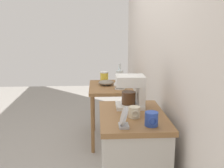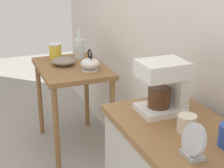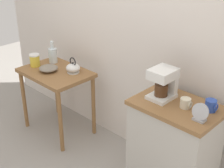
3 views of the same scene
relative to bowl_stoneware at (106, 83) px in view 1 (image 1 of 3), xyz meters
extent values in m
plane|color=gray|center=(0.77, 0.09, -0.79)|extent=(8.00, 8.00, 0.00)
cube|color=silver|center=(0.87, 0.49, 0.61)|extent=(4.40, 0.10, 2.80)
cube|color=olive|center=(0.05, 0.05, -0.06)|extent=(0.77, 0.55, 0.04)
cylinder|color=olive|center=(-0.29, -0.18, -0.43)|extent=(0.04, 0.04, 0.72)
cylinder|color=olive|center=(0.39, -0.18, -0.43)|extent=(0.04, 0.04, 0.72)
cylinder|color=olive|center=(-0.29, 0.29, -0.43)|extent=(0.04, 0.04, 0.72)
cylinder|color=olive|center=(0.39, 0.29, -0.43)|extent=(0.04, 0.04, 0.72)
cube|color=olive|center=(1.55, 0.14, 0.08)|extent=(0.70, 0.48, 0.04)
cylinder|color=gray|center=(0.00, 0.00, -0.03)|extent=(0.09, 0.09, 0.01)
ellipsoid|color=gray|center=(0.00, 0.00, 0.00)|extent=(0.20, 0.20, 0.06)
cylinder|color=white|center=(0.22, 0.16, -0.03)|extent=(0.13, 0.13, 0.01)
ellipsoid|color=white|center=(0.22, 0.16, 0.02)|extent=(0.15, 0.15, 0.09)
cone|color=white|center=(0.30, 0.16, 0.03)|extent=(0.08, 0.03, 0.05)
sphere|color=black|center=(0.22, 0.16, 0.08)|extent=(0.02, 0.02, 0.02)
torus|color=black|center=(0.22, 0.16, 0.09)|extent=(0.10, 0.01, 0.10)
cylinder|color=silver|center=(-0.17, 0.19, 0.05)|extent=(0.10, 0.10, 0.17)
cylinder|color=silver|center=(-0.17, 0.19, 0.18)|extent=(0.03, 0.03, 0.09)
cylinder|color=gold|center=(-0.23, -0.02, 0.03)|extent=(0.11, 0.11, 0.13)
cylinder|color=white|center=(-0.23, -0.02, 0.10)|extent=(0.11, 0.11, 0.01)
cube|color=white|center=(1.40, 0.14, 0.12)|extent=(0.18, 0.22, 0.03)
cube|color=white|center=(1.40, 0.22, 0.23)|extent=(0.16, 0.05, 0.26)
cube|color=white|center=(1.40, 0.14, 0.32)|extent=(0.18, 0.22, 0.08)
cylinder|color=#4C2D19|center=(1.40, 0.13, 0.18)|extent=(0.11, 0.11, 0.10)
cylinder|color=beige|center=(1.62, 0.14, 0.14)|extent=(0.08, 0.08, 0.08)
torus|color=beige|center=(1.67, 0.14, 0.14)|extent=(0.01, 0.05, 0.05)
cylinder|color=#2D4CAD|center=(1.79, 0.23, 0.15)|extent=(0.09, 0.09, 0.09)
torus|color=#2D4CAD|center=(1.83, 0.23, 0.15)|extent=(0.01, 0.06, 0.06)
cube|color=#B2B5BA|center=(1.80, 0.05, 0.11)|extent=(0.09, 0.06, 0.02)
cylinder|color=#B2B5BA|center=(1.80, 0.05, 0.18)|extent=(0.13, 0.05, 0.13)
cylinder|color=black|center=(1.80, 0.05, 0.18)|extent=(0.11, 0.04, 0.11)
camera|label=1|loc=(3.41, -0.12, 0.75)|focal=42.73mm
camera|label=2|loc=(2.74, -0.65, 0.81)|focal=54.89mm
camera|label=3|loc=(2.75, -1.84, 1.37)|focal=51.86mm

